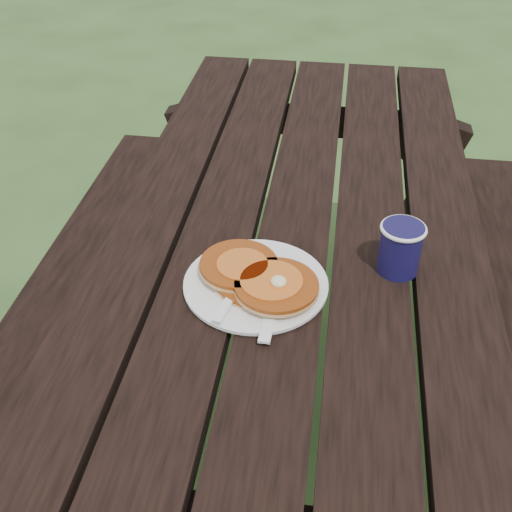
# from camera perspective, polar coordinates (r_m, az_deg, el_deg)

# --- Properties ---
(ground) EXTENTS (60.00, 60.00, 0.00)m
(ground) POSITION_cam_1_polar(r_m,az_deg,el_deg) (1.84, 2.60, -16.78)
(ground) COLOR #304E21
(ground) RESTS_ON ground
(picnic_table) EXTENTS (1.36, 1.80, 0.75)m
(picnic_table) POSITION_cam_1_polar(r_m,az_deg,el_deg) (1.55, 2.98, -8.87)
(picnic_table) COLOR black
(picnic_table) RESTS_ON ground
(plate) EXTENTS (0.32, 0.32, 0.01)m
(plate) POSITION_cam_1_polar(r_m,az_deg,el_deg) (1.15, -0.02, -2.57)
(plate) COLOR white
(plate) RESTS_ON picnic_table
(pancake_stack) EXTENTS (0.22, 0.19, 0.04)m
(pancake_stack) POSITION_cam_1_polar(r_m,az_deg,el_deg) (1.13, 0.20, -1.91)
(pancake_stack) COLOR #974011
(pancake_stack) RESTS_ON plate
(knife) EXTENTS (0.03, 0.18, 0.00)m
(knife) POSITION_cam_1_polar(r_m,az_deg,el_deg) (1.09, 1.48, -4.40)
(knife) COLOR white
(knife) RESTS_ON plate
(fork) EXTENTS (0.06, 0.16, 0.01)m
(fork) POSITION_cam_1_polar(r_m,az_deg,el_deg) (1.09, -2.46, -4.04)
(fork) COLOR white
(fork) RESTS_ON plate
(coffee_cup) EXTENTS (0.08, 0.08, 0.10)m
(coffee_cup) POSITION_cam_1_polar(r_m,az_deg,el_deg) (1.18, 12.74, 0.90)
(coffee_cup) COLOR #140F3D
(coffee_cup) RESTS_ON picnic_table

